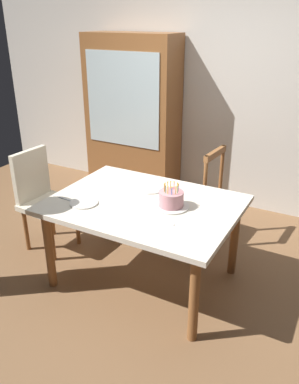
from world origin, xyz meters
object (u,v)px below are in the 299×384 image
birthday_cake (171,200)px  plate_near_celebrant (84,203)px  chair_upholstered (42,195)px  china_cabinet (133,118)px  dining_table (144,212)px  chair_spindle_back (196,195)px  plate_far_side (151,189)px

birthday_cake → plate_near_celebrant: birthday_cake is taller
chair_upholstered → china_cabinet: 1.59m
birthday_cake → plate_near_celebrant: (-0.62, -0.27, -0.05)m
china_cabinet → dining_table: bearing=-56.7°
birthday_cake → chair_spindle_back: size_ratio=0.29×
dining_table → plate_near_celebrant: size_ratio=6.63×
plate_near_celebrant → china_cabinet: 1.92m
birthday_cake → plate_far_side: (-0.30, 0.22, -0.05)m
plate_far_side → chair_upholstered: 1.09m
chair_spindle_back → dining_table: bearing=-96.8°
dining_table → china_cabinet: size_ratio=0.77×
dining_table → chair_spindle_back: size_ratio=1.54×
dining_table → birthday_cake: 0.27m
plate_near_celebrant → chair_spindle_back: 1.25m
chair_spindle_back → china_cabinet: bearing=148.3°
plate_near_celebrant → plate_far_side: size_ratio=1.00×
dining_table → plate_near_celebrant: plate_near_celebrant is taller
dining_table → chair_spindle_back: (0.10, 0.86, -0.18)m
plate_near_celebrant → chair_spindle_back: bearing=65.5°
dining_table → plate_far_side: plate_far_side is taller
dining_table → plate_near_celebrant: bearing=-148.6°
plate_near_celebrant → chair_upholstered: 0.79m
chair_spindle_back → chair_upholstered: size_ratio=1.00×
dining_table → plate_far_side: size_ratio=6.63×
birthday_cake → chair_spindle_back: bearing=98.1°
birthday_cake → chair_upholstered: bearing=179.9°
dining_table → china_cabinet: bearing=123.3°
birthday_cake → china_cabinet: (-1.25, 1.53, 0.17)m
china_cabinet → chair_spindle_back: bearing=-31.7°
birthday_cake → chair_upholstered: chair_upholstered is taller
plate_near_celebrant → chair_spindle_back: chair_spindle_back is taller
dining_table → plate_far_side: 0.27m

